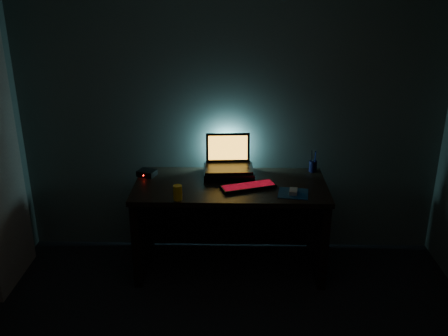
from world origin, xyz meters
name	(u,v)px	position (x,y,z in m)	size (l,w,h in m)	color
room	(228,224)	(0.00, 0.00, 1.25)	(3.50, 4.00, 2.50)	black
desk	(230,211)	(0.00, 1.67, 0.49)	(1.50, 0.70, 0.75)	black
riser	(229,172)	(-0.02, 1.79, 0.78)	(0.40, 0.30, 0.06)	black
laptop	(228,160)	(-0.02, 1.84, 0.87)	(0.39, 0.30, 0.26)	black
keyboard	(248,187)	(0.14, 1.54, 0.76)	(0.44, 0.27, 0.03)	black
mousepad	(293,193)	(0.47, 1.45, 0.75)	(0.22, 0.20, 0.00)	navy
mouse	(293,191)	(0.47, 1.45, 0.77)	(0.06, 0.10, 0.03)	gray
pen_cup	(313,166)	(0.68, 1.90, 0.80)	(0.06, 0.06, 0.09)	black
juice_glass	(178,193)	(-0.38, 1.32, 0.81)	(0.06, 0.06, 0.11)	#FFB70D
router	(147,173)	(-0.68, 1.78, 0.77)	(0.17, 0.15, 0.05)	black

